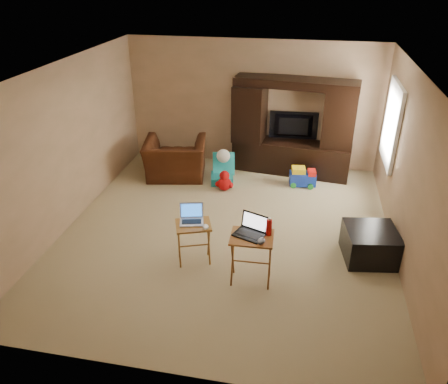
% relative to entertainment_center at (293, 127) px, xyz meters
% --- Properties ---
extents(floor, '(5.50, 5.50, 0.00)m').
position_rel_entertainment_center_xyz_m(floor, '(-0.84, -2.43, -0.93)').
color(floor, tan).
rests_on(floor, ground).
extents(ceiling, '(5.50, 5.50, 0.00)m').
position_rel_entertainment_center_xyz_m(ceiling, '(-0.84, -2.43, 1.57)').
color(ceiling, silver).
rests_on(ceiling, ground).
extents(wall_back, '(5.00, 0.00, 5.00)m').
position_rel_entertainment_center_xyz_m(wall_back, '(-0.84, 0.32, 0.32)').
color(wall_back, tan).
rests_on(wall_back, ground).
extents(wall_front, '(5.00, 0.00, 5.00)m').
position_rel_entertainment_center_xyz_m(wall_front, '(-0.84, -5.18, 0.32)').
color(wall_front, tan).
rests_on(wall_front, ground).
extents(wall_left, '(0.00, 5.50, 5.50)m').
position_rel_entertainment_center_xyz_m(wall_left, '(-3.34, -2.43, 0.32)').
color(wall_left, tan).
rests_on(wall_left, ground).
extents(wall_right, '(0.00, 5.50, 5.50)m').
position_rel_entertainment_center_xyz_m(wall_right, '(1.66, -2.43, 0.32)').
color(wall_right, tan).
rests_on(wall_right, ground).
extents(window_pane, '(0.00, 1.20, 1.20)m').
position_rel_entertainment_center_xyz_m(window_pane, '(1.64, -0.88, 0.47)').
color(window_pane, white).
rests_on(window_pane, ground).
extents(window_frame, '(0.06, 1.14, 1.34)m').
position_rel_entertainment_center_xyz_m(window_frame, '(1.62, -0.88, 0.47)').
color(window_frame, white).
rests_on(window_frame, ground).
extents(entertainment_center, '(2.34, 0.85, 1.87)m').
position_rel_entertainment_center_xyz_m(entertainment_center, '(0.00, 0.00, 0.00)').
color(entertainment_center, black).
rests_on(entertainment_center, floor).
extents(television, '(0.95, 0.17, 0.55)m').
position_rel_entertainment_center_xyz_m(television, '(0.00, 0.15, -0.04)').
color(television, black).
rests_on(television, entertainment_center).
extents(recliner, '(1.31, 1.20, 0.75)m').
position_rel_entertainment_center_xyz_m(recliner, '(-2.18, -0.67, -0.56)').
color(recliner, '#421F0E').
rests_on(recliner, floor).
extents(child_rocker, '(0.51, 0.55, 0.56)m').
position_rel_entertainment_center_xyz_m(child_rocker, '(-1.25, -0.76, -0.66)').
color(child_rocker, teal).
rests_on(child_rocker, floor).
extents(plush_toy, '(0.35, 0.29, 0.39)m').
position_rel_entertainment_center_xyz_m(plush_toy, '(-1.14, -1.06, -0.74)').
color(plush_toy, red).
rests_on(plush_toy, floor).
extents(push_toy, '(0.54, 0.42, 0.37)m').
position_rel_entertainment_center_xyz_m(push_toy, '(0.27, -0.59, -0.75)').
color(push_toy, '#1838C2').
rests_on(push_toy, floor).
extents(ottoman, '(0.80, 0.80, 0.45)m').
position_rel_entertainment_center_xyz_m(ottoman, '(1.27, -2.72, -0.71)').
color(ottoman, black).
rests_on(ottoman, floor).
extents(tray_table_left, '(0.57, 0.51, 0.61)m').
position_rel_entertainment_center_xyz_m(tray_table_left, '(-1.14, -3.28, -0.63)').
color(tray_table_left, '#A06826').
rests_on(tray_table_left, floor).
extents(tray_table_right, '(0.56, 0.45, 0.70)m').
position_rel_entertainment_center_xyz_m(tray_table_right, '(-0.31, -3.56, -0.58)').
color(tray_table_right, brown).
rests_on(tray_table_right, floor).
extents(laptop_left, '(0.38, 0.34, 0.24)m').
position_rel_entertainment_center_xyz_m(laptop_left, '(-1.17, -3.25, -0.20)').
color(laptop_left, silver).
rests_on(laptop_left, tray_table_left).
extents(laptop_right, '(0.45, 0.41, 0.24)m').
position_rel_entertainment_center_xyz_m(laptop_right, '(-0.35, -3.54, -0.11)').
color(laptop_right, black).
rests_on(laptop_right, tray_table_right).
extents(mouse_left, '(0.12, 0.14, 0.05)m').
position_rel_entertainment_center_xyz_m(mouse_left, '(-0.95, -3.35, -0.30)').
color(mouse_left, white).
rests_on(mouse_left, tray_table_left).
extents(mouse_right, '(0.12, 0.16, 0.06)m').
position_rel_entertainment_center_xyz_m(mouse_right, '(-0.18, -3.68, -0.20)').
color(mouse_right, '#434248').
rests_on(mouse_right, tray_table_right).
extents(water_bottle, '(0.07, 0.07, 0.22)m').
position_rel_entertainment_center_xyz_m(water_bottle, '(-0.11, -3.48, -0.12)').
color(water_bottle, red).
rests_on(water_bottle, tray_table_right).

